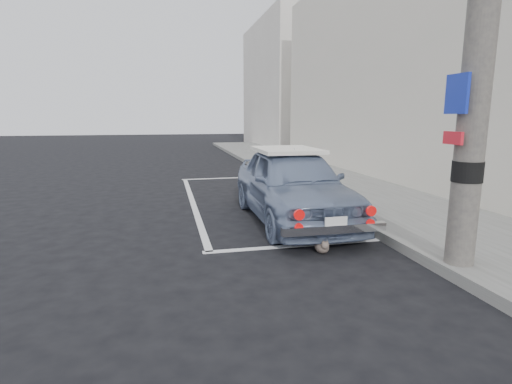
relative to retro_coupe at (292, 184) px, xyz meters
The scene contains 9 objects.
ground 1.48m from the retro_coupe, 130.05° to the right, with size 80.00×80.00×0.00m, color black.
sidewalk 2.64m from the retro_coupe, 22.97° to the left, with size 2.80×40.00×0.15m, color #61625D.
shop_building 6.85m from the retro_coupe, 28.67° to the left, with size 3.50×18.00×7.00m.
building_far 20.06m from the retro_coupe, 73.83° to the left, with size 3.50×10.00×8.00m, color beige.
pline_rear 1.69m from the retro_coupe, 102.79° to the right, with size 3.00×0.12×0.01m, color silver.
pline_front 5.55m from the retro_coupe, 93.54° to the left, with size 3.00×0.12×0.01m, color silver.
pline_side 2.74m from the retro_coupe, 131.03° to the left, with size 0.12×7.00×0.01m, color silver.
retro_coupe is the anchor object (origin of this frame).
cat 1.99m from the retro_coupe, 94.57° to the right, with size 0.21×0.44×0.23m.
Camera 1 is at (-1.46, -6.05, 1.94)m, focal length 28.00 mm.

